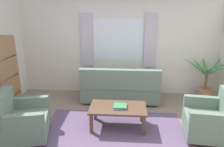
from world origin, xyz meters
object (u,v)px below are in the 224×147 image
at_px(armchair_right, 212,119).
at_px(coffee_table, 118,109).
at_px(armchair_left, 21,120).
at_px(book_stack_on_table, 120,106).
at_px(couch, 120,88).
at_px(potted_plant, 206,81).
at_px(bookshelf, 4,82).

bearing_deg(armchair_right, coffee_table, -90.46).
xyz_separation_m(armchair_right, coffee_table, (-1.72, 0.20, 0.03)).
xyz_separation_m(armchair_left, book_stack_on_table, (1.78, 0.48, 0.11)).
bearing_deg(armchair_right, couch, -123.53).
bearing_deg(potted_plant, book_stack_on_table, -144.75).
bearing_deg(bookshelf, couch, 110.89).
bearing_deg(book_stack_on_table, coffee_table, 165.04).
relative_size(couch, potted_plant, 1.62).
bearing_deg(bookshelf, armchair_right, 83.08).
bearing_deg(armchair_right, bookshelf, -90.78).
xyz_separation_m(couch, potted_plant, (2.14, 0.24, 0.14)).
relative_size(potted_plant, bookshelf, 0.68).
bearing_deg(couch, potted_plant, -173.66).
distance_m(armchair_right, coffee_table, 1.73).
bearing_deg(bookshelf, potted_plant, 104.30).
relative_size(armchair_left, armchair_right, 1.10).
relative_size(armchair_left, potted_plant, 0.86).
relative_size(armchair_left, bookshelf, 0.59).
distance_m(coffee_table, book_stack_on_table, 0.09).
bearing_deg(armchair_right, book_stack_on_table, -90.24).
bearing_deg(bookshelf, armchair_left, 41.22).
relative_size(couch, coffee_table, 1.73).
distance_m(armchair_left, coffee_table, 1.80).
distance_m(couch, armchair_left, 2.44).
bearing_deg(couch, book_stack_on_table, 92.11).
relative_size(armchair_right, potted_plant, 0.79).
bearing_deg(coffee_table, armchair_right, -6.60).
height_order(couch, armchair_right, couch).
xyz_separation_m(couch, coffee_table, (0.00, -1.23, 0.01)).
height_order(armchair_left, coffee_table, armchair_left).
distance_m(armchair_left, bookshelf, 1.14).
height_order(armchair_right, coffee_table, armchair_right).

